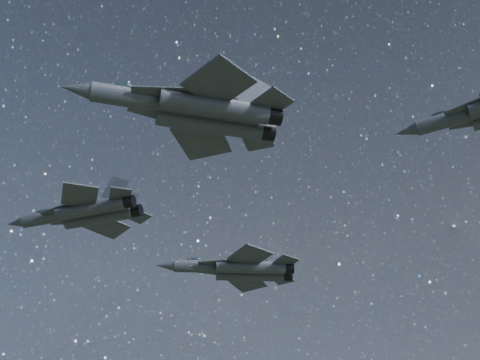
# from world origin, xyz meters

# --- Properties ---
(jet_lead) EXTENTS (16.91, 11.72, 4.25)m
(jet_lead) POSITION_xyz_m (-19.91, 0.75, 139.86)
(jet_lead) COLOR #2D3139
(jet_left) EXTENTS (18.72, 12.92, 4.70)m
(jet_left) POSITION_xyz_m (-5.24, 18.37, 141.26)
(jet_left) COLOR #2D3139
(jet_right) EXTENTS (19.85, 13.19, 5.05)m
(jet_right) POSITION_xyz_m (-4.64, -14.94, 139.19)
(jet_right) COLOR #2D3139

